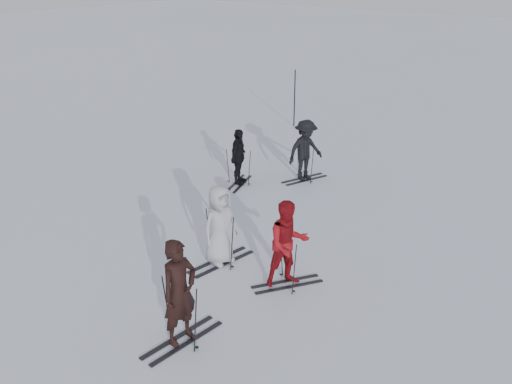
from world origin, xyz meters
TOP-DOWN VIEW (x-y plane):
  - ground at (0.00, 0.00)m, footprint 120.00×120.00m
  - skier_near_dark at (1.73, -3.41)m, footprint 0.52×0.75m
  - skier_red at (2.14, -0.71)m, footprint 1.08×1.15m
  - skier_grey at (0.43, -0.85)m, footprint 0.70×0.96m
  - skier_uphill_left at (-2.28, 3.09)m, footprint 0.71×1.06m
  - skier_uphill_far at (-0.91, 4.62)m, footprint 1.06×1.36m
  - skis_near_dark at (1.73, -3.41)m, footprint 1.78×1.04m
  - skis_red at (2.14, -0.71)m, footprint 1.76×1.54m
  - skis_grey at (0.43, -0.85)m, footprint 1.85×1.16m
  - skis_uphill_left at (-2.28, 3.09)m, footprint 1.71×1.27m
  - skis_uphill_far at (-0.91, 4.62)m, footprint 1.77×1.32m
  - piste_marker at (-4.53, 9.37)m, footprint 0.06×0.06m

SIDE VIEW (x-z plane):
  - ground at x=0.00m, z-range 0.00..0.00m
  - skis_uphill_left at x=-2.28m, z-range 0.00..1.12m
  - skis_red at x=2.14m, z-range 0.00..1.14m
  - skis_uphill_far at x=-0.91m, z-range 0.00..1.16m
  - skis_near_dark at x=1.73m, z-range 0.00..1.25m
  - skis_grey at x=0.43m, z-range 0.00..1.27m
  - skier_uphill_left at x=-2.28m, z-range 0.00..1.68m
  - skier_grey at x=0.43m, z-range 0.00..1.82m
  - skier_uphill_far at x=-0.91m, z-range 0.00..1.86m
  - skier_red at x=2.14m, z-range 0.00..1.87m
  - skier_near_dark at x=1.73m, z-range 0.00..1.97m
  - piste_marker at x=-4.53m, z-range 0.00..2.27m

